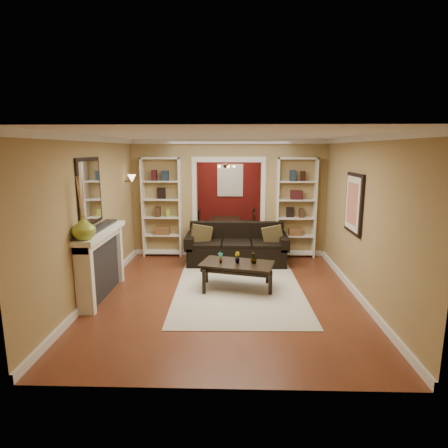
{
  "coord_description": "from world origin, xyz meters",
  "views": [
    {
      "loc": [
        0.14,
        -7.52,
        2.48
      ],
      "look_at": [
        -0.05,
        -0.8,
        1.13
      ],
      "focal_mm": 30.0,
      "sensor_mm": 36.0,
      "label": 1
    }
  ],
  "objects_px": {
    "sofa": "(237,244)",
    "fireplace": "(103,263)",
    "coffee_table": "(237,276)",
    "dining_table": "(226,230)",
    "bookshelf_left": "(162,208)",
    "bookshelf_right": "(296,208)"
  },
  "relations": [
    {
      "from": "bookshelf_left",
      "to": "dining_table",
      "type": "distance_m",
      "value": 2.35
    },
    {
      "from": "dining_table",
      "to": "bookshelf_right",
      "type": "bearing_deg",
      "value": -134.56
    },
    {
      "from": "fireplace",
      "to": "dining_table",
      "type": "relative_size",
      "value": 1.11
    },
    {
      "from": "fireplace",
      "to": "bookshelf_right",
      "type": "bearing_deg",
      "value": 34.8
    },
    {
      "from": "sofa",
      "to": "fireplace",
      "type": "relative_size",
      "value": 1.3
    },
    {
      "from": "sofa",
      "to": "bookshelf_left",
      "type": "height_order",
      "value": "bookshelf_left"
    },
    {
      "from": "bookshelf_right",
      "to": "fireplace",
      "type": "distance_m",
      "value": 4.47
    },
    {
      "from": "fireplace",
      "to": "dining_table",
      "type": "xyz_separation_m",
      "value": [
        1.99,
        4.16,
        -0.31
      ]
    },
    {
      "from": "bookshelf_left",
      "to": "fireplace",
      "type": "bearing_deg",
      "value": -102.05
    },
    {
      "from": "sofa",
      "to": "coffee_table",
      "type": "relative_size",
      "value": 1.74
    },
    {
      "from": "coffee_table",
      "to": "dining_table",
      "type": "relative_size",
      "value": 0.83
    },
    {
      "from": "bookshelf_left",
      "to": "fireplace",
      "type": "relative_size",
      "value": 1.35
    },
    {
      "from": "bookshelf_left",
      "to": "bookshelf_right",
      "type": "distance_m",
      "value": 3.1
    },
    {
      "from": "bookshelf_right",
      "to": "fireplace",
      "type": "xyz_separation_m",
      "value": [
        -3.64,
        -2.53,
        -0.57
      ]
    },
    {
      "from": "sofa",
      "to": "coffee_table",
      "type": "bearing_deg",
      "value": -89.92
    },
    {
      "from": "coffee_table",
      "to": "dining_table",
      "type": "distance_m",
      "value": 3.76
    },
    {
      "from": "sofa",
      "to": "bookshelf_right",
      "type": "height_order",
      "value": "bookshelf_right"
    },
    {
      "from": "sofa",
      "to": "dining_table",
      "type": "height_order",
      "value": "sofa"
    },
    {
      "from": "bookshelf_right",
      "to": "bookshelf_left",
      "type": "bearing_deg",
      "value": 180.0
    },
    {
      "from": "bookshelf_left",
      "to": "dining_table",
      "type": "height_order",
      "value": "bookshelf_left"
    },
    {
      "from": "coffee_table",
      "to": "dining_table",
      "type": "height_order",
      "value": "dining_table"
    },
    {
      "from": "sofa",
      "to": "coffee_table",
      "type": "height_order",
      "value": "sofa"
    }
  ]
}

